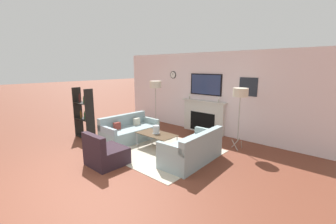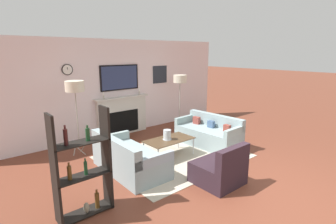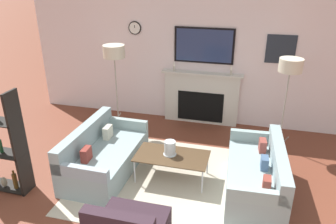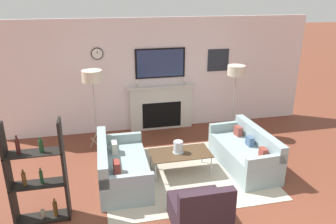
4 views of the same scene
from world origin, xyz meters
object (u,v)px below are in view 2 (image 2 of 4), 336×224
floor_lamp_left (75,87)px  floor_lamp_right (180,80)px  coffee_table (169,140)px  shelf_unit (83,169)px  couch_right (209,134)px  armchair (220,171)px  hurricane_candle (167,135)px  couch_left (129,159)px

floor_lamp_left → floor_lamp_right: bearing=-0.0°
coffee_table → floor_lamp_left: bearing=135.8°
coffee_table → shelf_unit: shelf_unit is taller
couch_right → armchair: armchair is taller
couch_right → hurricane_candle: 1.34m
floor_lamp_right → shelf_unit: bearing=-150.0°
couch_right → armchair: (-1.40, -1.48, -0.04)m
coffee_table → floor_lamp_right: size_ratio=0.67×
couch_left → floor_lamp_left: floor_lamp_left is taller
armchair → floor_lamp_right: bearing=59.3°
armchair → coffee_table: size_ratio=0.70×
floor_lamp_left → floor_lamp_right: 3.19m
couch_right → floor_lamp_right: (0.40, 1.54, 1.25)m
armchair → floor_lamp_right: floor_lamp_right is taller
armchair → floor_lamp_left: bearing=114.8°
armchair → hurricane_candle: (0.08, 1.58, 0.26)m
floor_lamp_right → shelf_unit: floor_lamp_right is taller
couch_left → floor_lamp_left: 2.06m
coffee_table → hurricane_candle: 0.13m
couch_right → armchair: size_ratio=2.16×
armchair → coffee_table: (0.12, 1.55, 0.14)m
hurricane_candle → armchair: bearing=-92.8°
armchair → shelf_unit: bearing=163.0°
hurricane_candle → floor_lamp_left: size_ratio=0.13×
couch_left → hurricane_candle: couch_left is taller
coffee_table → couch_left: bearing=-176.4°
shelf_unit → hurricane_candle: bearing=20.9°
floor_lamp_right → armchair: bearing=-120.7°
floor_lamp_left → couch_left: bearing=-75.9°
floor_lamp_right → couch_left: bearing=-151.2°
hurricane_candle → floor_lamp_right: 2.47m
coffee_table → hurricane_candle: (-0.04, 0.02, 0.13)m
armchair → coffee_table: bearing=85.7°
couch_left → shelf_unit: 1.54m
armchair → couch_right: bearing=46.7°
couch_right → hurricane_candle: (-1.32, 0.09, 0.23)m
couch_left → couch_right: 2.41m
shelf_unit → coffee_table: bearing=20.1°
hurricane_candle → floor_lamp_left: (-1.47, 1.45, 1.07)m
coffee_table → floor_lamp_right: 2.51m
armchair → shelf_unit: 2.40m
armchair → shelf_unit: size_ratio=0.50×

